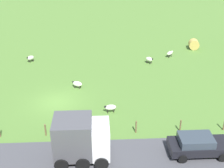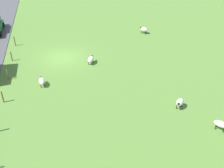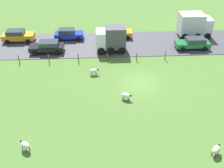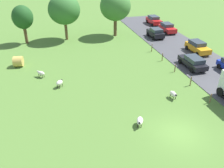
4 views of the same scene
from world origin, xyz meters
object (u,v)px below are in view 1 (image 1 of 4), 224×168
at_px(sheep_1, 110,107).
at_px(sheep_2, 149,59).
at_px(car_2, 198,145).
at_px(sheep_0, 30,58).
at_px(hay_bale_0, 194,44).
at_px(truck_1, 81,138).
at_px(sheep_3, 170,53).
at_px(sheep_4, 77,84).

distance_m(sheep_1, sheep_2, 12.32).
relative_size(sheep_1, car_2, 0.26).
height_order(sheep_0, hay_bale_0, hay_bale_0).
height_order(sheep_1, truck_1, truck_1).
distance_m(sheep_0, sheep_2, 14.93).
distance_m(sheep_0, sheep_3, 17.95).
xyz_separation_m(sheep_1, truck_1, (6.07, -2.33, 1.29)).
bearing_deg(hay_bale_0, car_2, -16.16).
height_order(hay_bale_0, truck_1, truck_1).
xyz_separation_m(sheep_3, car_2, (19.07, -2.33, 0.32)).
xyz_separation_m(sheep_0, sheep_3, (-0.75, 17.93, -0.00)).
bearing_deg(sheep_2, sheep_4, -54.23).
relative_size(sheep_0, car_2, 0.24).
bearing_deg(sheep_1, sheep_2, 154.17).
relative_size(sheep_2, car_2, 0.23).
xyz_separation_m(sheep_3, hay_bale_0, (-2.84, 4.02, 0.15)).
xyz_separation_m(sheep_4, hay_bale_0, (-11.03, 15.67, 0.20)).
relative_size(sheep_0, sheep_3, 0.94).
xyz_separation_m(sheep_0, car_2, (18.32, 15.60, 0.31)).
distance_m(sheep_2, sheep_3, 3.64).
relative_size(sheep_0, hay_bale_0, 0.76).
xyz_separation_m(sheep_0, sheep_4, (7.45, 6.28, -0.04)).
bearing_deg(sheep_2, sheep_3, 123.16).
height_order(hay_bale_0, car_2, car_2).
xyz_separation_m(sheep_3, sheep_4, (8.19, -11.65, -0.04)).
distance_m(sheep_3, hay_bale_0, 4.92).
height_order(sheep_1, sheep_2, sheep_2).
xyz_separation_m(sheep_2, car_2, (17.07, 0.72, 0.29)).
bearing_deg(car_2, truck_1, -89.43).
distance_m(sheep_2, car_2, 17.09).
xyz_separation_m(sheep_2, sheep_3, (-1.99, 3.05, -0.02)).
bearing_deg(sheep_3, sheep_1, -32.76).
height_order(sheep_0, truck_1, truck_1).
bearing_deg(truck_1, hay_bale_0, 146.11).
distance_m(sheep_1, car_2, 8.54).
height_order(sheep_3, sheep_4, sheep_3).
bearing_deg(sheep_4, sheep_2, 125.77).
xyz_separation_m(sheep_1, sheep_4, (-4.89, -3.24, -0.01)).
bearing_deg(sheep_2, hay_bale_0, 124.36).
relative_size(sheep_2, sheep_3, 0.93).
height_order(sheep_0, sheep_2, sheep_2).
relative_size(sheep_3, hay_bale_0, 0.81).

